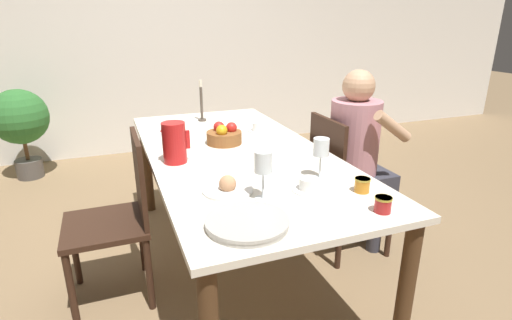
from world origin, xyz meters
name	(u,v)px	position (x,y,z in m)	size (l,w,h in m)	color
ground_plane	(239,263)	(0.00, 0.00, 0.00)	(20.00, 20.00, 0.00)	#7F6647
wall_back	(162,33)	(0.00, 2.58, 1.30)	(10.00, 0.06, 2.60)	silver
dining_table	(237,165)	(0.00, 0.00, 0.66)	(0.97, 2.06, 0.75)	silver
chair_person_side	(342,182)	(0.67, -0.07, 0.48)	(0.42, 0.42, 0.90)	#331E14
chair_opposite	(119,215)	(-0.67, -0.04, 0.48)	(0.42, 0.42, 0.90)	#331E14
person_seated	(358,149)	(0.76, -0.09, 0.70)	(0.39, 0.41, 1.18)	#33333D
red_pitcher	(174,142)	(-0.36, -0.06, 0.85)	(0.15, 0.12, 0.21)	red
wine_glass_water	(263,164)	(-0.10, -0.65, 0.90)	(0.07, 0.07, 0.21)	white
wine_glass_juice	(321,149)	(0.24, -0.52, 0.89)	(0.07, 0.07, 0.20)	white
teacup_near_person	(309,185)	(0.12, -0.63, 0.77)	(0.15, 0.15, 0.06)	white
teacup_across	(259,128)	(0.27, 0.35, 0.77)	(0.15, 0.15, 0.06)	white
serving_tray	(247,223)	(-0.23, -0.84, 0.76)	(0.31, 0.31, 0.03)	#B7B2A8
bread_plate	(228,187)	(-0.21, -0.52, 0.76)	(0.22, 0.22, 0.08)	white
jam_jar_amber	(383,204)	(0.30, -0.92, 0.78)	(0.07, 0.07, 0.06)	#A81E1E
jam_jar_red	(362,184)	(0.33, -0.73, 0.78)	(0.07, 0.07, 0.06)	#C67A1E
fruit_bowl	(224,136)	(-0.02, 0.17, 0.79)	(0.21, 0.21, 0.13)	brown
candlestick_tall	(202,105)	(-0.02, 0.77, 0.86)	(0.06, 0.06, 0.30)	#4C4238
potted_plant	(20,121)	(-1.43, 2.10, 0.56)	(0.51, 0.51, 0.85)	#4C4742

